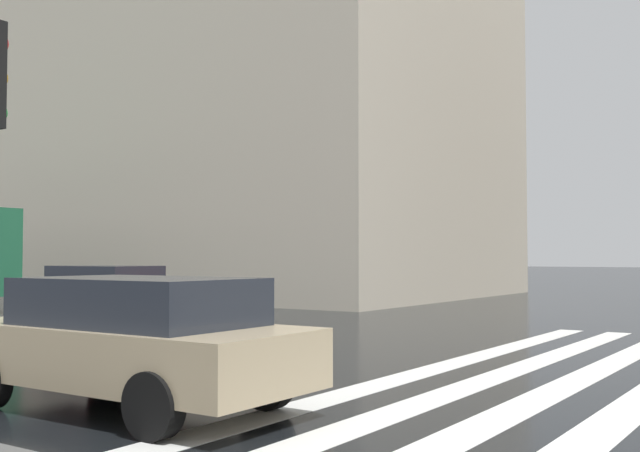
{
  "coord_description": "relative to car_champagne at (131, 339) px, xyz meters",
  "views": [
    {
      "loc": [
        -6.69,
        -0.3,
        1.64
      ],
      "look_at": [
        4.92,
        7.51,
        2.19
      ],
      "focal_mm": 43.05,
      "sensor_mm": 36.0,
      "label": 1
    }
  ],
  "objects": [
    {
      "name": "haussmann_block_mid",
      "position": [
        20.9,
        18.71,
        11.59
      ],
      "size": [
        14.79,
        26.86,
        25.21
      ],
      "color": "beige",
      "rests_on": "ground_plane"
    },
    {
      "name": "car_champagne",
      "position": [
        0.0,
        0.0,
        0.0
      ],
      "size": [
        1.85,
        4.1,
        1.41
      ],
      "color": "tan",
      "rests_on": "ground_plane"
    },
    {
      "name": "car_red",
      "position": [
        6.5,
        7.96,
        0.0
      ],
      "size": [
        1.85,
        4.1,
        1.41
      ],
      "color": "maroon",
      "rests_on": "ground_plane"
    }
  ]
}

